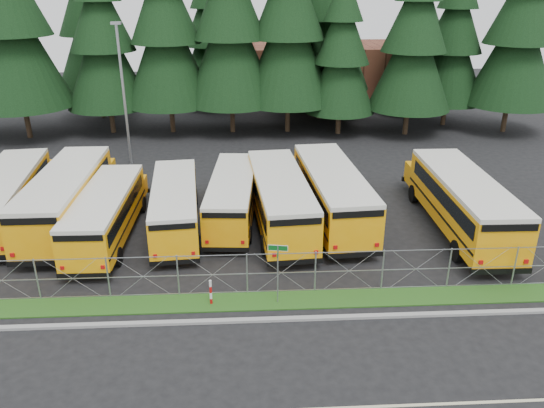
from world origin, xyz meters
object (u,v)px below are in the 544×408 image
at_px(bus_0, 10,198).
at_px(bus_5, 279,200).
at_px(bus_4, 233,197).
at_px(light_standard, 123,90).
at_px(bus_east, 459,203).
at_px(street_sign, 278,262).
at_px(bus_6, 331,194).
at_px(bus_2, 108,214).
at_px(bus_1, 69,199).
at_px(bus_3, 175,206).
at_px(striped_bollard, 211,293).

bearing_deg(bus_0, bus_5, -10.60).
bearing_deg(bus_4, light_standard, 131.19).
distance_m(bus_east, street_sign, 12.36).
xyz_separation_m(bus_5, bus_6, (2.99, 0.69, 0.05)).
bearing_deg(bus_east, bus_6, 166.13).
height_order(bus_4, bus_5, bus_5).
bearing_deg(light_standard, bus_2, -84.24).
xyz_separation_m(bus_1, light_standard, (1.28, 10.69, 3.92)).
distance_m(street_sign, light_standard, 21.88).
height_order(bus_2, bus_3, bus_2).
xyz_separation_m(bus_2, bus_east, (18.96, 0.01, 0.22)).
xyz_separation_m(bus_1, bus_2, (2.55, -1.83, -0.21)).
xyz_separation_m(bus_6, street_sign, (-3.57, -8.50, 0.47)).
relative_size(bus_5, bus_6, 0.97).
xyz_separation_m(bus_5, light_standard, (-10.43, 11.42, 3.98)).
distance_m(bus_1, bus_5, 11.74).
distance_m(bus_5, bus_6, 3.07).
distance_m(striped_bollard, light_standard, 21.00).
height_order(bus_5, striped_bollard, bus_5).
bearing_deg(bus_1, bus_east, -5.13).
distance_m(bus_1, bus_3, 6.07).
distance_m(bus_2, street_sign, 10.91).
bearing_deg(street_sign, bus_5, 85.75).
height_order(bus_4, light_standard, light_standard).
bearing_deg(bus_1, light_standard, 82.86).
xyz_separation_m(bus_3, striped_bollard, (2.29, -7.58, -0.75)).
xyz_separation_m(bus_4, bus_east, (12.37, -2.06, 0.25)).
height_order(bus_3, bus_east, bus_east).
relative_size(bus_4, striped_bollard, 8.58).
xyz_separation_m(bus_4, street_sign, (1.99, -8.78, 0.68)).
height_order(bus_2, bus_6, bus_6).
bearing_deg(bus_1, bus_0, 173.55).
bearing_deg(bus_1, bus_5, -3.86).
xyz_separation_m(bus_east, street_sign, (-10.37, -6.72, 0.43)).
bearing_deg(street_sign, light_standard, 117.12).
relative_size(bus_3, light_standard, 1.02).
bearing_deg(bus_2, bus_3, 15.85).
bearing_deg(bus_2, light_standard, 96.67).
relative_size(bus_east, light_standard, 1.20).
distance_m(bus_2, striped_bollard, 8.83).
bearing_deg(bus_2, bus_east, 0.93).
relative_size(bus_6, street_sign, 4.25).
bearing_deg(bus_east, bus_3, 177.43).
height_order(bus_east, street_sign, bus_east).
distance_m(bus_2, bus_5, 9.23).
xyz_separation_m(bus_east, light_standard, (-20.22, 12.51, 3.90)).
height_order(bus_0, bus_5, bus_5).
height_order(bus_2, light_standard, light_standard).
bearing_deg(bus_east, light_standard, 149.05).
height_order(street_sign, light_standard, light_standard).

